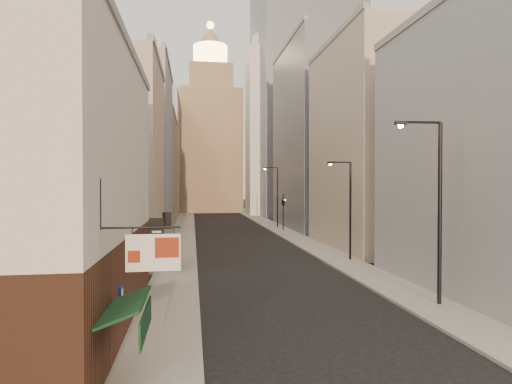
% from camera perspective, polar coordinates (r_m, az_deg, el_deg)
% --- Properties ---
extents(sidewalk_left, '(3.00, 140.00, 0.15)m').
position_cam_1_polar(sidewalk_left, '(65.23, -9.51, -4.46)').
color(sidewalk_left, gray).
rests_on(sidewalk_left, ground).
extents(sidewalk_right, '(3.00, 140.00, 0.15)m').
position_cam_1_polar(sidewalk_right, '(66.28, 1.84, -4.36)').
color(sidewalk_right, gray).
rests_on(sidewalk_right, ground).
extents(near_building_left, '(8.30, 23.04, 12.30)m').
position_cam_1_polar(near_building_left, '(19.75, -25.08, 0.44)').
color(near_building_left, '#553220').
rests_on(near_building_left, ground).
extents(left_bldg_beige, '(8.00, 12.00, 16.00)m').
position_cam_1_polar(left_bldg_beige, '(36.59, -19.00, 3.75)').
color(left_bldg_beige, gray).
rests_on(left_bldg_beige, ground).
extents(left_bldg_grey, '(8.00, 16.00, 20.00)m').
position_cam_1_polar(left_bldg_grey, '(52.50, -15.82, 5.07)').
color(left_bldg_grey, gray).
rests_on(left_bldg_grey, ground).
extents(left_bldg_tan, '(8.00, 18.00, 17.00)m').
position_cam_1_polar(left_bldg_tan, '(70.29, -13.95, 2.79)').
color(left_bldg_tan, '#8C7252').
rests_on(left_bldg_tan, ground).
extents(left_bldg_wingrid, '(8.00, 20.00, 24.00)m').
position_cam_1_polar(left_bldg_wingrid, '(90.37, -12.75, 4.59)').
color(left_bldg_wingrid, gray).
rests_on(left_bldg_wingrid, ground).
extents(right_bldg_grey, '(8.00, 16.00, 16.00)m').
position_cam_1_polar(right_bldg_grey, '(28.03, 29.88, 4.57)').
color(right_bldg_grey, gray).
rests_on(right_bldg_grey, ground).
extents(right_bldg_beige, '(8.00, 16.00, 20.00)m').
position_cam_1_polar(right_bldg_beige, '(43.71, 15.00, 5.92)').
color(right_bldg_beige, gray).
rests_on(right_bldg_beige, ground).
extents(right_bldg_wingrid, '(8.00, 20.00, 26.00)m').
position_cam_1_polar(right_bldg_wingrid, '(62.77, 7.65, 7.16)').
color(right_bldg_wingrid, gray).
rests_on(right_bldg_wingrid, ground).
extents(highrise, '(21.00, 23.00, 51.20)m').
position_cam_1_polar(highrise, '(93.05, 6.39, 12.99)').
color(highrise, gray).
rests_on(highrise, ground).
extents(clock_tower, '(14.00, 14.00, 44.90)m').
position_cam_1_polar(clock_tower, '(102.67, -6.07, 7.31)').
color(clock_tower, '#8C7252').
rests_on(clock_tower, ground).
extents(white_tower, '(8.00, 8.00, 41.50)m').
position_cam_1_polar(white_tower, '(90.13, 1.40, 8.84)').
color(white_tower, silver).
rests_on(white_tower, ground).
extents(streetlamp_near, '(2.46, 0.37, 9.37)m').
position_cam_1_polar(streetlamp_near, '(23.33, 22.79, -1.13)').
color(streetlamp_near, black).
rests_on(streetlamp_near, ground).
extents(streetlamp_mid, '(2.10, 0.46, 8.05)m').
position_cam_1_polar(streetlamp_mid, '(35.24, 12.17, -1.65)').
color(streetlamp_mid, black).
rests_on(streetlamp_mid, ground).
extents(streetlamp_far, '(2.28, 0.57, 8.74)m').
position_cam_1_polar(streetlamp_far, '(61.55, 2.69, -0.18)').
color(streetlamp_far, black).
rests_on(streetlamp_far, ground).
extents(traffic_light_right, '(0.70, 0.70, 5.00)m').
position_cam_1_polar(traffic_light_right, '(57.22, 3.65, -1.31)').
color(traffic_light_right, black).
rests_on(traffic_light_right, ground).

